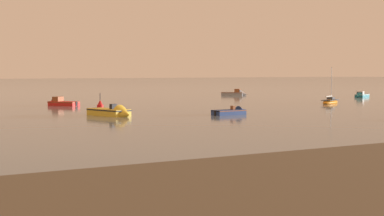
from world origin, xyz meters
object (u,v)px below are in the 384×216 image
Objects in this scene: motorboat_moored_1 at (114,113)px; motorboat_moored_7 at (59,104)px; motorboat_moored_8 at (236,94)px; channel_buoy at (100,105)px; sailboat_moored_0 at (330,102)px; motorboat_moored_0 at (234,113)px; motorboat_moored_3 at (361,96)px.

motorboat_moored_1 is 1.25× the size of motorboat_moored_7.
channel_buoy is at bearing -98.40° from motorboat_moored_8.
motorboat_moored_7 is at bearing 161.80° from motorboat_moored_1.
sailboat_moored_0 is 42.07m from motorboat_moored_7.
motorboat_moored_8 reaches higher than motorboat_moored_7.
motorboat_moored_0 is at bearing 54.18° from motorboat_moored_1.
motorboat_moored_0 is 29.28m from sailboat_moored_0.
sailboat_moored_0 is 40.52m from motorboat_moored_1.
motorboat_moored_7 reaches higher than motorboat_moored_0.
motorboat_moored_3 reaches higher than motorboat_moored_0.
motorboat_moored_8 is (-16.31, 19.79, 0.04)m from motorboat_moored_3.
motorboat_moored_1 is 1.28× the size of motorboat_moored_8.
motorboat_moored_0 is 20.37m from channel_buoy.
sailboat_moored_0 is 36.88m from channel_buoy.
channel_buoy is (-9.80, 17.86, 0.24)m from motorboat_moored_0.
sailboat_moored_0 is 1.15× the size of motorboat_moored_8.
motorboat_moored_7 is at bearing -25.32° from motorboat_moored_3.
motorboat_moored_7 is (-60.67, 1.22, 0.04)m from motorboat_moored_3.
channel_buoy is at bearing 113.56° from motorboat_moored_0.
motorboat_moored_8 is (44.36, 18.57, 0.01)m from motorboat_moored_7.
sailboat_moored_0 is 34.56m from motorboat_moored_8.
sailboat_moored_0 is 0.90× the size of motorboat_moored_1.
sailboat_moored_0 reaches higher than motorboat_moored_0.
channel_buoy reaches higher than motorboat_moored_1.
motorboat_moored_0 is at bearing 169.11° from motorboat_moored_7.
motorboat_moored_0 is 0.92× the size of motorboat_moored_8.
motorboat_moored_8 is (5.29, 34.16, 0.05)m from sailboat_moored_0.
motorboat_moored_8 is (45.11, 41.65, 0.01)m from motorboat_moored_1.
motorboat_moored_1 is at bearing 155.31° from motorboat_moored_0.
motorboat_moored_1 is 65.19m from motorboat_moored_3.
channel_buoy reaches higher than motorboat_moored_0.
motorboat_moored_0 is 0.72× the size of motorboat_moored_1.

